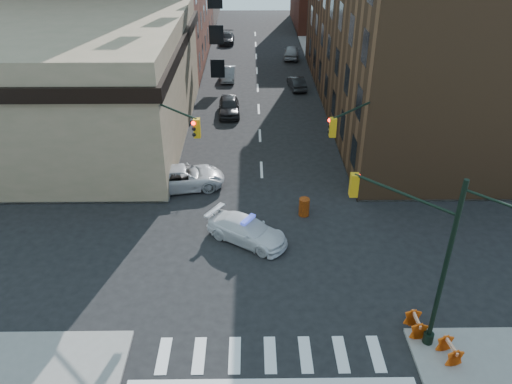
{
  "coord_description": "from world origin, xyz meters",
  "views": [
    {
      "loc": [
        -0.78,
        -21.5,
        16.59
      ],
      "look_at": [
        -0.48,
        3.1,
        2.2
      ],
      "focal_mm": 35.0,
      "sensor_mm": 36.0,
      "label": 1
    }
  ],
  "objects_px": {
    "barrel_bank": "(182,173)",
    "pickup": "(182,177)",
    "pedestrian_b": "(104,176)",
    "barrel_road": "(304,207)",
    "parked_car_wfar": "(228,74)",
    "barricade_nw_a": "(119,180)",
    "pedestrian_a": "(163,165)",
    "parked_car_wnear": "(229,106)",
    "barricade_se_a": "(415,325)",
    "parked_car_enear": "(297,83)",
    "police_car": "(247,230)"
  },
  "relations": [
    {
      "from": "parked_car_wfar",
      "to": "pedestrian_b",
      "type": "bearing_deg",
      "value": -106.36
    },
    {
      "from": "parked_car_wfar",
      "to": "pedestrian_b",
      "type": "xyz_separation_m",
      "value": [
        -7.26,
        -23.54,
        0.42
      ]
    },
    {
      "from": "pedestrian_a",
      "to": "barricade_se_a",
      "type": "distance_m",
      "value": 19.71
    },
    {
      "from": "parked_car_wfar",
      "to": "barrel_bank",
      "type": "height_order",
      "value": "parked_car_wfar"
    },
    {
      "from": "barrel_bank",
      "to": "pedestrian_a",
      "type": "bearing_deg",
      "value": 168.75
    },
    {
      "from": "parked_car_wfar",
      "to": "barrel_bank",
      "type": "bearing_deg",
      "value": -95.43
    },
    {
      "from": "parked_car_enear",
      "to": "barrel_bank",
      "type": "bearing_deg",
      "value": 56.33
    },
    {
      "from": "pedestrian_b",
      "to": "pedestrian_a",
      "type": "bearing_deg",
      "value": 34.66
    },
    {
      "from": "parked_car_enear",
      "to": "barricade_nw_a",
      "type": "distance_m",
      "value": 24.26
    },
    {
      "from": "barrel_road",
      "to": "parked_car_wfar",
      "type": "bearing_deg",
      "value": 101.75
    },
    {
      "from": "barrel_bank",
      "to": "barrel_road",
      "type": "bearing_deg",
      "value": -30.19
    },
    {
      "from": "parked_car_wnear",
      "to": "barrel_road",
      "type": "height_order",
      "value": "parked_car_wnear"
    },
    {
      "from": "parked_car_wfar",
      "to": "barricade_se_a",
      "type": "height_order",
      "value": "parked_car_wfar"
    },
    {
      "from": "barricade_se_a",
      "to": "pedestrian_a",
      "type": "bearing_deg",
      "value": 40.07
    },
    {
      "from": "barrel_bank",
      "to": "parked_car_wfar",
      "type": "bearing_deg",
      "value": 83.79
    },
    {
      "from": "pickup",
      "to": "barricade_nw_a",
      "type": "relative_size",
      "value": 4.45
    },
    {
      "from": "parked_car_wnear",
      "to": "barricade_nw_a",
      "type": "distance_m",
      "value": 14.95
    },
    {
      "from": "parked_car_enear",
      "to": "barrel_road",
      "type": "relative_size",
      "value": 3.39
    },
    {
      "from": "pedestrian_b",
      "to": "barricade_nw_a",
      "type": "xyz_separation_m",
      "value": [
        0.86,
        0.3,
        -0.47
      ]
    },
    {
      "from": "barrel_bank",
      "to": "barricade_se_a",
      "type": "relative_size",
      "value": 0.8
    },
    {
      "from": "police_car",
      "to": "parked_car_wfar",
      "type": "bearing_deg",
      "value": 37.49
    },
    {
      "from": "parked_car_wfar",
      "to": "barricade_se_a",
      "type": "bearing_deg",
      "value": -74.61
    },
    {
      "from": "pedestrian_a",
      "to": "barricade_nw_a",
      "type": "xyz_separation_m",
      "value": [
        -2.7,
        -1.44,
        -0.35
      ]
    },
    {
      "from": "police_car",
      "to": "barrel_bank",
      "type": "relative_size",
      "value": 5.37
    },
    {
      "from": "parked_car_wnear",
      "to": "barrel_bank",
      "type": "relative_size",
      "value": 5.07
    },
    {
      "from": "parked_car_wfar",
      "to": "barricade_nw_a",
      "type": "relative_size",
      "value": 3.25
    },
    {
      "from": "barrel_bank",
      "to": "pickup",
      "type": "bearing_deg",
      "value": -80.13
    },
    {
      "from": "barricade_se_a",
      "to": "barrel_bank",
      "type": "bearing_deg",
      "value": 37.64
    },
    {
      "from": "parked_car_enear",
      "to": "pedestrian_a",
      "type": "relative_size",
      "value": 2.35
    },
    {
      "from": "pedestrian_b",
      "to": "barrel_road",
      "type": "bearing_deg",
      "value": -5.15
    },
    {
      "from": "barrel_bank",
      "to": "parked_car_wnear",
      "type": "bearing_deg",
      "value": 76.83
    },
    {
      "from": "pickup",
      "to": "parked_car_wnear",
      "type": "bearing_deg",
      "value": -22.06
    },
    {
      "from": "parked_car_wfar",
      "to": "barricade_nw_a",
      "type": "xyz_separation_m",
      "value": [
        -6.4,
        -23.25,
        -0.05
      ]
    },
    {
      "from": "pedestrian_a",
      "to": "barricade_nw_a",
      "type": "height_order",
      "value": "pedestrian_a"
    },
    {
      "from": "parked_car_enear",
      "to": "barrel_road",
      "type": "bearing_deg",
      "value": 79.13
    },
    {
      "from": "pickup",
      "to": "pedestrian_b",
      "type": "bearing_deg",
      "value": 82.78
    },
    {
      "from": "pedestrian_b",
      "to": "barrel_road",
      "type": "xyz_separation_m",
      "value": [
        12.81,
        -3.15,
        -0.52
      ]
    },
    {
      "from": "parked_car_wnear",
      "to": "barrel_bank",
      "type": "distance_m",
      "value": 12.45
    },
    {
      "from": "parked_car_enear",
      "to": "barricade_nw_a",
      "type": "relative_size",
      "value": 3.09
    },
    {
      "from": "parked_car_wfar",
      "to": "barrel_road",
      "type": "xyz_separation_m",
      "value": [
        5.55,
        -26.69,
        -0.1
      ]
    },
    {
      "from": "barrel_bank",
      "to": "parked_car_enear",
      "type": "bearing_deg",
      "value": 63.55
    },
    {
      "from": "barricade_se_a",
      "to": "pickup",
      "type": "bearing_deg",
      "value": 39.54
    },
    {
      "from": "police_car",
      "to": "pedestrian_b",
      "type": "relative_size",
      "value": 2.54
    },
    {
      "from": "parked_car_wfar",
      "to": "barrel_bank",
      "type": "relative_size",
      "value": 4.55
    },
    {
      "from": "pedestrian_b",
      "to": "barricade_se_a",
      "type": "distance_m",
      "value": 21.16
    },
    {
      "from": "pedestrian_b",
      "to": "parked_car_wnear",
      "type": "bearing_deg",
      "value": 69.14
    },
    {
      "from": "parked_car_enear",
      "to": "barrel_road",
      "type": "height_order",
      "value": "parked_car_enear"
    },
    {
      "from": "barricade_nw_a",
      "to": "parked_car_wfar",
      "type": "bearing_deg",
      "value": 61.96
    },
    {
      "from": "parked_car_wnear",
      "to": "pedestrian_a",
      "type": "xyz_separation_m",
      "value": [
        -4.13,
        -11.86,
        0.2
      ]
    },
    {
      "from": "parked_car_enear",
      "to": "pedestrian_b",
      "type": "xyz_separation_m",
      "value": [
        -14.31,
        -20.49,
        0.46
      ]
    }
  ]
}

